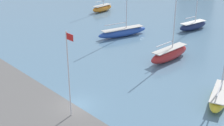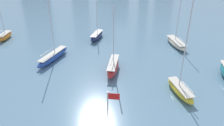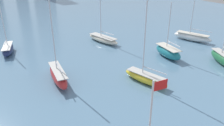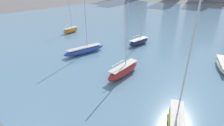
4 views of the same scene
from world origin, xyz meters
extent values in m
cube|color=slate|center=(0.00, 70.00, 0.00)|extent=(180.00, 140.00, 0.00)
cube|color=red|center=(1.99, -1.74, 9.61)|extent=(1.10, 0.03, 0.70)
ellipsoid|color=#1E757F|center=(21.52, 20.13, 1.09)|extent=(2.97, 7.39, 2.17)
cube|color=beige|center=(21.52, 20.13, 2.13)|extent=(2.44, 6.06, 0.10)
cube|color=#2D2D33|center=(21.52, 20.13, 0.49)|extent=(0.23, 1.31, 0.98)
cylinder|color=silver|center=(21.55, 20.67, 6.48)|extent=(0.18, 0.18, 8.60)
cylinder|color=silver|center=(21.44, 18.77, 3.28)|extent=(0.35, 3.80, 0.14)
ellipsoid|color=white|center=(33.83, 26.02, 0.91)|extent=(5.97, 9.55, 1.80)
cube|color=beige|center=(33.83, 26.02, 1.76)|extent=(4.89, 7.83, 0.10)
cube|color=#2D2D33|center=(33.83, 26.02, 0.41)|extent=(0.83, 1.61, 0.81)
cylinder|color=silver|center=(33.54, 26.67, 8.70)|extent=(0.18, 0.18, 13.78)
cylinder|color=silver|center=(34.59, 24.30, 2.91)|extent=(2.23, 4.79, 0.14)
ellipsoid|color=#19234C|center=(-7.40, 36.61, 0.85)|extent=(3.10, 7.87, 1.70)
cube|color=silver|center=(-7.40, 36.61, 1.66)|extent=(2.54, 6.45, 0.10)
cube|color=#2D2D33|center=(-7.40, 36.61, 0.39)|extent=(0.36, 1.39, 0.77)
cylinder|color=silver|center=(-7.32, 37.18, 5.94)|extent=(0.18, 0.18, 8.47)
cylinder|color=silver|center=(-7.55, 35.63, 2.81)|extent=(0.60, 3.13, 0.14)
ellipsoid|color=beige|center=(13.60, 34.53, 0.75)|extent=(5.40, 10.04, 1.48)
cube|color=#BCB7AD|center=(13.60, 34.53, 1.44)|extent=(4.43, 8.23, 0.10)
cube|color=#2D2D33|center=(13.60, 34.53, 0.34)|extent=(0.69, 1.72, 0.67)
cylinder|color=silver|center=(13.37, 35.23, 7.61)|extent=(0.18, 0.18, 12.24)
cylinder|color=silver|center=(14.06, 33.10, 2.59)|extent=(1.51, 4.29, 0.14)
ellipsoid|color=yellow|center=(11.54, 13.29, 0.76)|extent=(4.70, 8.06, 1.52)
cube|color=#BCB7AD|center=(11.54, 13.29, 1.47)|extent=(3.85, 6.61, 0.10)
cube|color=#2D2D33|center=(11.54, 13.29, 0.34)|extent=(0.65, 1.38, 0.68)
cylinder|color=silver|center=(11.33, 13.84, 8.82)|extent=(0.18, 0.18, 14.61)
cylinder|color=silver|center=(12.07, 11.88, 2.62)|extent=(1.62, 3.97, 0.14)
ellipsoid|color=#B72828|center=(-0.75, 19.56, 1.05)|extent=(2.07, 8.81, 2.09)
cube|color=#BCB7AD|center=(-0.75, 19.56, 2.05)|extent=(1.70, 7.22, 0.10)
cube|color=#2D2D33|center=(-0.75, 19.56, 0.47)|extent=(0.18, 1.58, 0.94)
cylinder|color=silver|center=(-0.74, 20.22, 7.62)|extent=(0.18, 0.18, 11.05)
cylinder|color=silver|center=(-0.77, 18.14, 3.20)|extent=(0.20, 4.16, 0.14)
ellipsoid|color=#236B3D|center=(28.69, 13.09, 1.02)|extent=(4.61, 7.79, 2.03)
cube|color=#BCB7AD|center=(28.69, 13.09, 1.98)|extent=(3.78, 6.39, 0.10)
cube|color=#2D2D33|center=(28.69, 13.09, 0.46)|extent=(0.65, 1.33, 0.91)
camera|label=1|loc=(26.69, -19.32, 19.79)|focal=50.00mm
camera|label=2|loc=(3.97, -18.55, 22.18)|focal=35.00mm
camera|label=3|loc=(-6.52, -11.77, 16.93)|focal=35.00mm
camera|label=4|loc=(15.38, -4.39, 16.22)|focal=28.00mm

